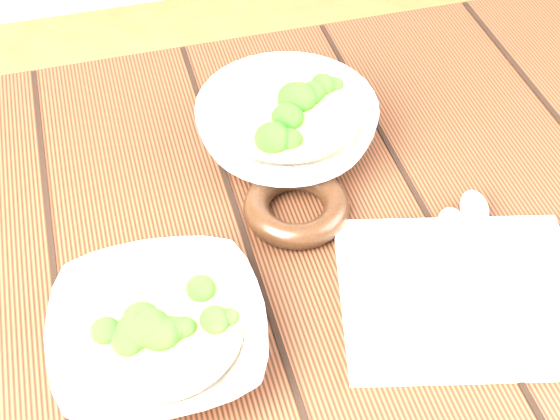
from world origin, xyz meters
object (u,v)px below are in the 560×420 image
Objects in this scene: napkin at (461,294)px; table at (273,326)px; trivet at (296,207)px; soup_bowl_front at (159,333)px; soup_bowl_back at (287,126)px.

table is at bearing 163.46° from napkin.
trivet reaches higher than table.
soup_bowl_front is 0.22m from trivet.
napkin reaches higher than table.
table is 0.21m from soup_bowl_front.
table is at bearing -110.71° from soup_bowl_back.
trivet reaches higher than napkin.
soup_bowl_back is at bearing 79.62° from trivet.
soup_bowl_back is (0.19, 0.24, 0.01)m from soup_bowl_front.
napkin is (0.11, -0.26, -0.03)m from soup_bowl_back.
soup_bowl_front is 0.31m from soup_bowl_back.
table is 0.15m from trivet.
trivet is at bearing -100.38° from soup_bowl_back.
soup_bowl_back is (0.06, 0.16, 0.16)m from table.
soup_bowl_back is 2.15× the size of trivet.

